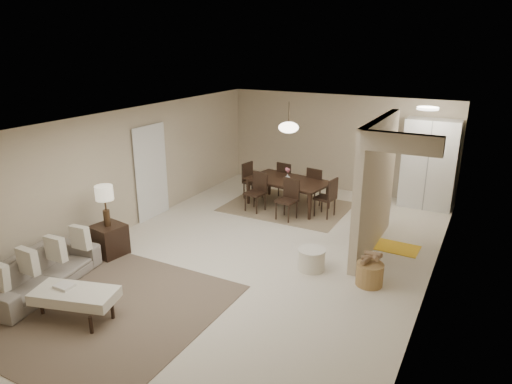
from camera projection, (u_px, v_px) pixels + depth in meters
The scene contains 22 objects.
floor at pixel (257, 254), 8.53m from camera, with size 9.00×9.00×0.00m, color beige.
ceiling at pixel (257, 120), 7.74m from camera, with size 9.00×9.00×0.00m, color white.
back_wall at pixel (338, 143), 11.91m from camera, with size 6.00×6.00×0.00m, color #C4B494.
left_wall at pixel (130, 169), 9.47m from camera, with size 9.00×9.00×0.00m, color #C4B494.
right_wall at pixel (435, 219), 6.80m from camera, with size 9.00×9.00×0.00m, color #C4B494.
partition at pixel (375, 186), 8.38m from camera, with size 0.15×2.50×2.50m, color #C4B494.
doorway at pixel (151, 173), 10.04m from camera, with size 0.04×0.90×2.04m, color black.
pantry_cabinet at pixel (429, 164), 10.63m from camera, with size 1.20×0.55×2.10m, color white.
flush_light at pixel (428, 108), 9.42m from camera, with size 0.44×0.44×0.05m, color white.
living_rug at pixel (104, 309), 6.74m from camera, with size 3.20×3.20×0.01m, color brown.
sofa at pixel (41, 272), 7.24m from camera, with size 0.79×2.01×0.59m, color gray.
ottoman_bench at pixel (75, 296), 6.47m from camera, with size 1.29×0.85×0.42m.
side_table at pixel (109, 240), 8.41m from camera, with size 0.53×0.53×0.58m, color black.
table_lamp at pixel (104, 196), 8.14m from camera, with size 0.32×0.32×0.76m.
round_pouf at pixel (311, 259), 7.89m from camera, with size 0.48×0.48×0.37m, color silver.
wicker_basket at pixel (370, 274), 7.39m from camera, with size 0.44×0.44×0.37m, color olive.
dining_rug at pixel (287, 207), 10.94m from camera, with size 2.80×2.10×0.01m, color #857152.
dining_table at pixel (287, 194), 10.83m from camera, with size 1.91×1.07×0.67m, color black.
dining_chairs at pixel (287, 189), 10.79m from camera, with size 2.47×1.95×0.91m.
vase at pixel (287, 177), 10.70m from camera, with size 0.14×0.14×0.14m, color silver.
yellow_mat at pixel (393, 247), 8.79m from camera, with size 0.96×0.59×0.01m, color yellow.
pendant_light at pixel (289, 127), 10.33m from camera, with size 0.46×0.46×0.71m.
Camera 1 is at (3.61, -6.84, 3.78)m, focal length 32.00 mm.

